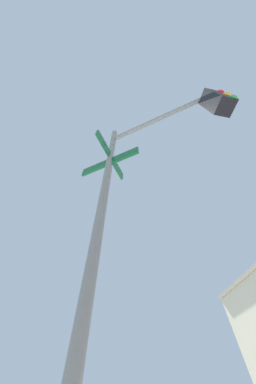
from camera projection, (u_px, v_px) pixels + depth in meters
name	position (u px, v px, depth m)	size (l,w,h in m)	color
traffic_signal_near	(162.00, 148.00, 2.69)	(1.76, 2.36, 5.87)	slate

